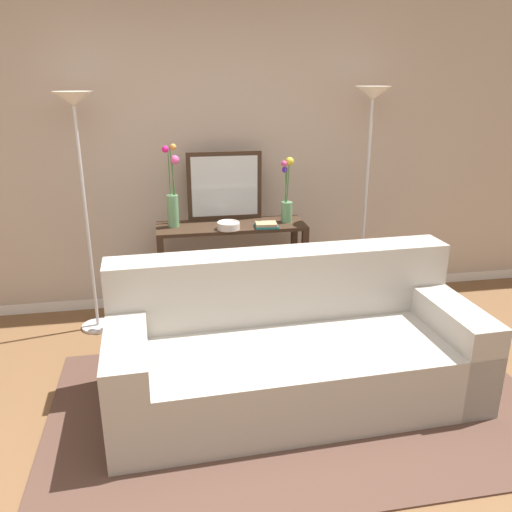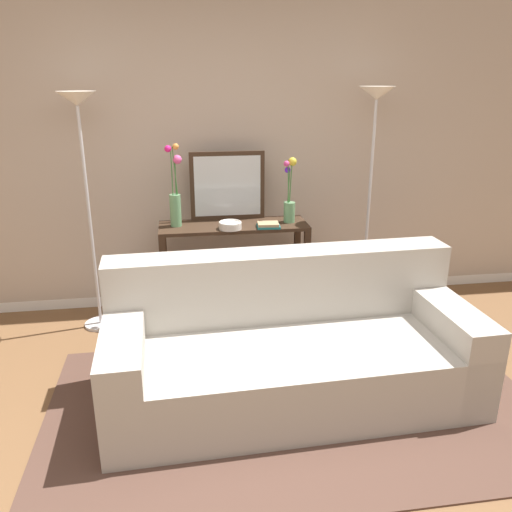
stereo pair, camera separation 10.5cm
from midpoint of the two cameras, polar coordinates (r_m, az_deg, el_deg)
The scene contains 13 objects.
ground_plane at distance 2.87m, azimuth -2.29°, elevation -23.94°, with size 16.00×16.00×0.02m, color brown.
back_wall at distance 4.51m, azimuth -6.94°, elevation 10.83°, with size 12.00×0.15×2.61m.
area_rug at distance 3.37m, azimuth 3.70°, elevation -16.14°, with size 3.02×1.75×0.01m.
couch at distance 3.34m, azimuth 3.09°, elevation -10.30°, with size 2.29×1.03×0.88m.
console_table at distance 4.29m, azimuth -3.38°, elevation 0.25°, with size 1.20×0.40×0.81m.
floor_lamp_left at distance 4.09m, azimuth -19.60°, elevation 11.09°, with size 0.28×0.28×1.85m.
floor_lamp_right at distance 4.35m, azimuth 11.69°, elevation 12.49°, with size 0.28×0.28×1.87m.
wall_mirror at distance 4.31m, azimuth -4.16°, elevation 7.65°, with size 0.61×0.02×0.56m.
vase_tall_flowers at distance 4.15m, azimuth -9.83°, elevation 6.42°, with size 0.13×0.09×0.65m.
vase_short_flowers at distance 4.25m, azimuth 2.70°, elevation 6.34°, with size 0.11×0.11×0.53m.
fruit_bowl at distance 4.08m, azimuth -3.79°, elevation 3.37°, with size 0.18×0.18×0.06m.
book_stack at distance 4.13m, azimuth 0.41°, elevation 3.41°, with size 0.19×0.15×0.04m.
book_row_under_console at distance 4.46m, azimuth -7.87°, elevation -6.15°, with size 0.26×0.18×0.13m.
Camera 1 is at (-0.33, -2.07, 1.96)m, focal length 36.47 mm.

